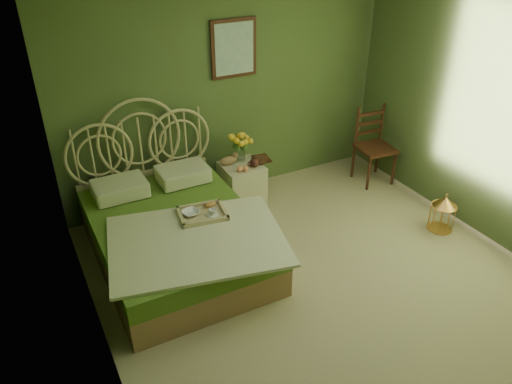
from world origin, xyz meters
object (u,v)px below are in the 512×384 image
bed (175,232)px  chair (372,140)px  birdcage (443,214)px  nightstand (242,176)px

bed → chair: size_ratio=2.30×
bed → birdcage: size_ratio=5.50×
nightstand → birdcage: size_ratio=2.29×
bed → birdcage: bearing=-17.6°
nightstand → chair: size_ratio=0.96×
bed → birdcage: bed is taller
chair → birdcage: (-0.04, -1.32, -0.34)m
nightstand → birdcage: 2.29m
nightstand → birdcage: bearing=-42.7°
bed → chair: bearing=8.9°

